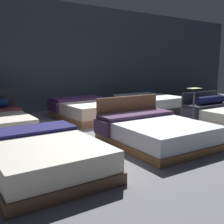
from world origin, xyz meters
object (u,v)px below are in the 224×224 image
price_sign (193,116)px  bed_4 (87,110)px  bed_5 (149,104)px  bed_0 (42,156)px  bed_1 (155,131)px

price_sign → bed_4: bearing=112.2°
bed_4 → bed_5: bearing=-2.7°
bed_0 → bed_5: bearing=32.9°
bed_4 → price_sign: bearing=-68.7°
price_sign → bed_5: bearing=66.3°
bed_5 → price_sign: 2.92m
bed_1 → bed_5: 3.65m
bed_1 → bed_4: 2.83m
bed_5 → price_sign: (-1.17, -2.67, 0.14)m
bed_4 → bed_1: bearing=-92.9°
bed_0 → bed_4: bearing=52.3°
bed_5 → bed_0: bearing=-147.9°
bed_4 → price_sign: size_ratio=1.96×
bed_0 → bed_1: 2.30m
bed_5 → bed_1: bearing=-130.1°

